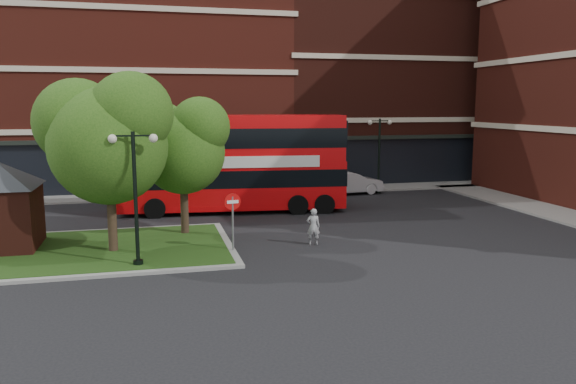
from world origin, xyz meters
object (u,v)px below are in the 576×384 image
object	(u,v)px
bus	(233,156)
woman	(313,227)
car_white	(348,183)
car_silver	(228,187)

from	to	relation	value
bus	woman	xyz separation A→B (m)	(2.21, -8.34, -2.30)
woman	car_white	size ratio (longest dim) A/B	0.34
woman	car_silver	distance (m)	12.65
woman	car_silver	bearing A→B (deg)	-70.06
car_white	bus	bearing A→B (deg)	109.83
bus	car_white	distance (m)	9.60
bus	woman	bearing A→B (deg)	-69.37
woman	bus	bearing A→B (deg)	-63.94
bus	car_silver	world-z (taller)	bus
car_silver	woman	bearing A→B (deg)	-166.04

